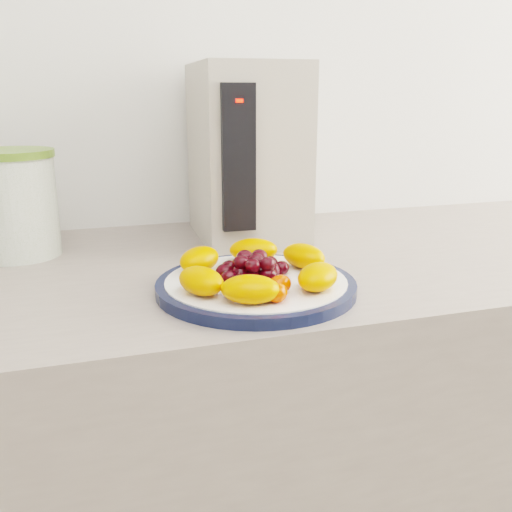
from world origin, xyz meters
name	(u,v)px	position (x,y,z in m)	size (l,w,h in m)	color
wall_back	(131,13)	(0.00, 1.51, 1.30)	(3.50, 0.02, 2.60)	silver
counter	(178,510)	(0.00, 1.20, 0.45)	(3.50, 0.60, 0.90)	gray
plate_rim	(256,286)	(0.10, 1.05, 0.91)	(0.27, 0.27, 0.01)	#0F1632
plate_face	(256,286)	(0.10, 1.05, 0.91)	(0.24, 0.24, 0.02)	white
canister	(15,207)	(-0.22, 1.33, 0.98)	(0.13, 0.13, 0.16)	#405C21
canister_lid	(8,154)	(-0.22, 1.33, 1.07)	(0.14, 0.14, 0.01)	#567329
appliance_body	(246,153)	(0.17, 1.35, 1.05)	(0.18, 0.25, 0.31)	#AEA496
appliance_panel	(238,159)	(0.12, 1.22, 1.06)	(0.05, 0.02, 0.23)	black
appliance_led	(239,101)	(0.12, 1.21, 1.15)	(0.01, 0.01, 0.01)	#FF0C05
fruit_plate	(254,269)	(0.09, 1.04, 0.93)	(0.23, 0.23, 0.04)	#EB6B00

